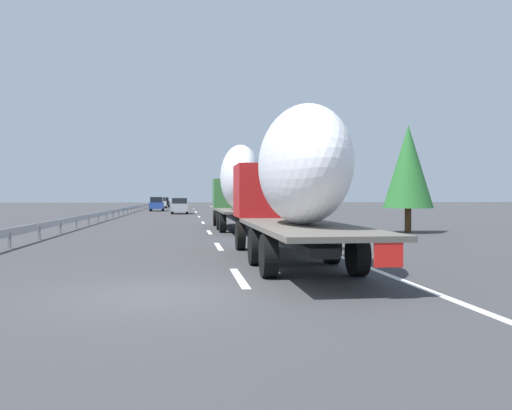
{
  "coord_description": "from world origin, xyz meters",
  "views": [
    {
      "loc": [
        -10.68,
        -0.54,
        1.94
      ],
      "look_at": [
        19.32,
        -4.48,
        1.46
      ],
      "focal_mm": 37.59,
      "sensor_mm": 36.0,
      "label": 1
    }
  ],
  "objects_px": {
    "truck_lead": "(238,184)",
    "car_blue_sedan": "(157,204)",
    "car_silver_hatch": "(180,206)",
    "road_sign": "(256,196)",
    "truck_trailing": "(293,179)",
    "car_black_suv": "(164,202)",
    "car_white_van": "(161,203)"
  },
  "relations": [
    {
      "from": "truck_lead",
      "to": "truck_trailing",
      "type": "relative_size",
      "value": 1.03
    },
    {
      "from": "car_white_van",
      "to": "truck_trailing",
      "type": "bearing_deg",
      "value": -174.62
    },
    {
      "from": "car_silver_hatch",
      "to": "truck_trailing",
      "type": "bearing_deg",
      "value": -175.3
    },
    {
      "from": "car_silver_hatch",
      "to": "road_sign",
      "type": "distance_m",
      "value": 15.3
    },
    {
      "from": "truck_trailing",
      "to": "road_sign",
      "type": "xyz_separation_m",
      "value": [
        32.04,
        -3.1,
        -0.39
      ]
    },
    {
      "from": "truck_trailing",
      "to": "car_silver_hatch",
      "type": "xyz_separation_m",
      "value": [
        45.67,
        3.76,
        -1.52
      ]
    },
    {
      "from": "truck_trailing",
      "to": "car_silver_hatch",
      "type": "bearing_deg",
      "value": 4.7
    },
    {
      "from": "car_silver_hatch",
      "to": "car_blue_sedan",
      "type": "bearing_deg",
      "value": 14.46
    },
    {
      "from": "truck_lead",
      "to": "truck_trailing",
      "type": "distance_m",
      "value": 16.26
    },
    {
      "from": "road_sign",
      "to": "car_white_van",
      "type": "bearing_deg",
      "value": 12.93
    },
    {
      "from": "car_white_van",
      "to": "car_blue_sedan",
      "type": "bearing_deg",
      "value": -179.04
    },
    {
      "from": "road_sign",
      "to": "car_black_suv",
      "type": "bearing_deg",
      "value": 10.66
    },
    {
      "from": "road_sign",
      "to": "truck_lead",
      "type": "bearing_deg",
      "value": 168.89
    },
    {
      "from": "car_black_suv",
      "to": "truck_lead",
      "type": "bearing_deg",
      "value": -174.22
    },
    {
      "from": "truck_lead",
      "to": "road_sign",
      "type": "xyz_separation_m",
      "value": [
        15.79,
        -3.1,
        -0.64
      ]
    },
    {
      "from": "road_sign",
      "to": "car_silver_hatch",
      "type": "bearing_deg",
      "value": 26.7
    },
    {
      "from": "car_blue_sedan",
      "to": "car_white_van",
      "type": "distance_m",
      "value": 19.17
    },
    {
      "from": "car_black_suv",
      "to": "road_sign",
      "type": "xyz_separation_m",
      "value": [
        -53.9,
        -10.15,
        1.12
      ]
    },
    {
      "from": "car_white_van",
      "to": "car_silver_hatch",
      "type": "xyz_separation_m",
      "value": [
        -31.53,
        -3.51,
        0.01
      ]
    },
    {
      "from": "truck_lead",
      "to": "car_white_van",
      "type": "relative_size",
      "value": 2.63
    },
    {
      "from": "car_silver_hatch",
      "to": "road_sign",
      "type": "bearing_deg",
      "value": -153.3
    },
    {
      "from": "truck_lead",
      "to": "car_white_van",
      "type": "distance_m",
      "value": 61.41
    },
    {
      "from": "truck_lead",
      "to": "car_blue_sedan",
      "type": "bearing_deg",
      "value": 9.44
    },
    {
      "from": "car_white_van",
      "to": "road_sign",
      "type": "bearing_deg",
      "value": -167.07
    },
    {
      "from": "truck_lead",
      "to": "road_sign",
      "type": "height_order",
      "value": "truck_lead"
    },
    {
      "from": "car_blue_sedan",
      "to": "road_sign",
      "type": "bearing_deg",
      "value": -158.87
    },
    {
      "from": "truck_trailing",
      "to": "road_sign",
      "type": "relative_size",
      "value": 4.13
    },
    {
      "from": "car_black_suv",
      "to": "road_sign",
      "type": "height_order",
      "value": "road_sign"
    },
    {
      "from": "truck_trailing",
      "to": "car_silver_hatch",
      "type": "distance_m",
      "value": 45.85
    },
    {
      "from": "car_blue_sedan",
      "to": "car_white_van",
      "type": "relative_size",
      "value": 0.97
    },
    {
      "from": "truck_trailing",
      "to": "car_white_van",
      "type": "height_order",
      "value": "truck_trailing"
    },
    {
      "from": "car_blue_sedan",
      "to": "car_black_suv",
      "type": "distance_m",
      "value": 27.91
    }
  ]
}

